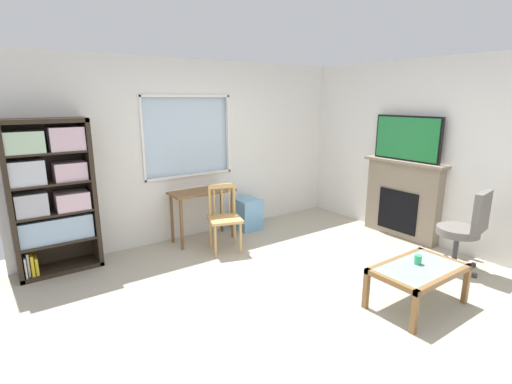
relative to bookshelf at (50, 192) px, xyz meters
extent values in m
cube|color=#B2A893|center=(1.97, -2.14, -0.98)|extent=(6.01, 5.76, 0.02)
cube|color=silver|center=(1.97, 0.24, -0.52)|extent=(5.01, 0.12, 0.91)
cube|color=silver|center=(1.97, 0.24, 1.34)|extent=(5.01, 0.12, 0.49)
cube|color=silver|center=(0.32, 0.24, 0.52)|extent=(1.71, 0.12, 1.16)
cube|color=silver|center=(3.49, 0.24, 0.52)|extent=(1.96, 0.12, 1.16)
cube|color=silver|center=(1.84, 0.25, 0.52)|extent=(1.34, 0.02, 1.16)
cube|color=white|center=(1.84, 0.18, -0.05)|extent=(1.40, 0.06, 0.03)
cube|color=white|center=(1.84, 0.18, 1.08)|extent=(1.40, 0.06, 0.03)
cube|color=white|center=(1.18, 0.18, 0.52)|extent=(0.03, 0.06, 1.16)
cube|color=white|center=(2.51, 0.18, 0.52)|extent=(0.03, 0.06, 1.16)
cube|color=silver|center=(4.53, -2.14, 0.31)|extent=(0.12, 4.96, 2.56)
cube|color=#2D2319|center=(-0.41, -0.01, -0.07)|extent=(0.05, 0.38, 1.81)
cube|color=#2D2319|center=(0.44, -0.01, -0.07)|extent=(0.05, 0.38, 1.81)
cube|color=#2D2319|center=(0.02, -0.01, 0.81)|extent=(0.90, 0.38, 0.05)
cube|color=#2D2319|center=(0.02, -0.01, -0.94)|extent=(0.90, 0.38, 0.05)
cube|color=#2D2319|center=(0.02, 0.18, -0.07)|extent=(0.90, 0.02, 1.81)
cube|color=#2D2319|center=(0.02, -0.01, -0.59)|extent=(0.85, 0.36, 0.02)
cube|color=#2D2319|center=(0.02, -0.01, -0.24)|extent=(0.85, 0.36, 0.02)
cube|color=#2D2319|center=(0.02, -0.01, 0.11)|extent=(0.85, 0.36, 0.02)
cube|color=#2D2319|center=(0.02, -0.01, 0.46)|extent=(0.85, 0.36, 0.02)
cube|color=#9EBCDB|center=(0.01, -0.02, -0.44)|extent=(0.78, 0.28, 0.28)
cube|color=#B2B2BC|center=(-0.21, -0.02, -0.10)|extent=(0.32, 0.30, 0.26)
cube|color=beige|center=(0.21, -0.02, -0.13)|extent=(0.36, 0.32, 0.21)
cube|color=silver|center=(-0.21, -0.02, 0.26)|extent=(0.35, 0.30, 0.27)
cube|color=beige|center=(0.23, -0.02, 0.23)|extent=(0.34, 0.28, 0.21)
cube|color=#B7D6B2|center=(-0.20, -0.02, 0.59)|extent=(0.38, 0.33, 0.24)
cube|color=beige|center=(0.22, -0.02, 0.61)|extent=(0.36, 0.32, 0.26)
cube|color=white|center=(-0.36, -0.03, -0.80)|extent=(0.02, 0.30, 0.24)
cube|color=white|center=(-0.33, -0.03, -0.78)|extent=(0.02, 0.22, 0.27)
cube|color=yellow|center=(-0.29, -0.03, -0.80)|extent=(0.03, 0.28, 0.24)
cube|color=yellow|center=(-0.25, -0.03, -0.82)|extent=(0.03, 0.27, 0.20)
cube|color=brown|center=(1.89, -0.11, -0.24)|extent=(0.91, 0.42, 0.03)
cylinder|color=brown|center=(1.48, -0.27, -0.61)|extent=(0.04, 0.04, 0.71)
cylinder|color=brown|center=(2.30, -0.27, -0.61)|extent=(0.04, 0.04, 0.71)
cylinder|color=brown|center=(1.48, 0.05, -0.61)|extent=(0.04, 0.04, 0.71)
cylinder|color=brown|center=(2.30, 0.05, -0.61)|extent=(0.04, 0.04, 0.71)
cube|color=tan|center=(1.93, -0.66, -0.52)|extent=(0.52, 0.51, 0.04)
cylinder|color=tan|center=(1.72, -0.76, -0.75)|extent=(0.04, 0.04, 0.43)
cylinder|color=tan|center=(2.05, -0.86, -0.75)|extent=(0.04, 0.04, 0.43)
cylinder|color=tan|center=(1.82, -0.45, -0.75)|extent=(0.04, 0.04, 0.43)
cylinder|color=tan|center=(2.14, -0.56, -0.75)|extent=(0.04, 0.04, 0.43)
cylinder|color=tan|center=(1.82, -0.45, -0.29)|extent=(0.04, 0.04, 0.45)
cylinder|color=tan|center=(2.14, -0.56, -0.29)|extent=(0.04, 0.04, 0.45)
cube|color=tan|center=(1.98, -0.50, -0.10)|extent=(0.35, 0.14, 0.06)
cylinder|color=tan|center=(1.88, -0.47, -0.32)|extent=(0.02, 0.02, 0.35)
cylinder|color=tan|center=(1.98, -0.50, -0.32)|extent=(0.02, 0.02, 0.35)
cylinder|color=tan|center=(2.08, -0.54, -0.32)|extent=(0.02, 0.02, 0.35)
cube|color=#72ADDB|center=(2.70, -0.06, -0.73)|extent=(0.35, 0.40, 0.48)
cube|color=gray|center=(4.38, -1.67, -0.41)|extent=(0.18, 1.14, 1.11)
cube|color=black|center=(4.29, -1.67, -0.56)|extent=(0.03, 0.63, 0.61)
cube|color=gray|center=(4.36, -1.67, 0.16)|extent=(0.26, 1.24, 0.04)
cube|color=black|center=(4.36, -1.67, 0.50)|extent=(0.05, 1.02, 0.64)
cube|color=#237F3D|center=(4.33, -1.67, 0.50)|extent=(0.01, 0.97, 0.59)
cylinder|color=slate|center=(3.92, -2.74, -0.49)|extent=(0.48, 0.48, 0.09)
cube|color=slate|center=(3.96, -2.96, -0.21)|extent=(0.41, 0.14, 0.48)
cylinder|color=#38383D|center=(3.92, -2.74, -0.73)|extent=(0.06, 0.06, 0.42)
cube|color=#38383D|center=(3.78, -2.76, -0.94)|extent=(0.28, 0.08, 0.03)
cylinder|color=#38383D|center=(3.65, -2.78, -0.94)|extent=(0.05, 0.05, 0.05)
cube|color=#38383D|center=(3.90, -2.88, -0.94)|extent=(0.08, 0.28, 0.03)
cylinder|color=#38383D|center=(3.88, -3.02, -0.94)|extent=(0.05, 0.05, 0.05)
cube|color=#38383D|center=(4.05, -2.80, -0.94)|extent=(0.27, 0.16, 0.03)
cylinder|color=#38383D|center=(4.17, -2.87, -0.94)|extent=(0.05, 0.05, 0.05)
cube|color=#38383D|center=(4.02, -2.64, -0.94)|extent=(0.22, 0.22, 0.03)
cylinder|color=#38383D|center=(4.12, -2.54, -0.94)|extent=(0.05, 0.05, 0.05)
cube|color=#38383D|center=(3.86, -2.61, -0.94)|extent=(0.16, 0.27, 0.03)
cylinder|color=#38383D|center=(3.79, -2.49, -0.94)|extent=(0.05, 0.05, 0.05)
cube|color=#8C9E99|center=(2.77, -2.96, -0.56)|extent=(0.84, 0.47, 0.02)
cube|color=brown|center=(2.77, -3.22, -0.58)|extent=(0.94, 0.05, 0.05)
cube|color=brown|center=(2.77, -2.70, -0.58)|extent=(0.94, 0.05, 0.05)
cube|color=brown|center=(2.32, -2.96, -0.58)|extent=(0.05, 0.57, 0.05)
cube|color=brown|center=(3.21, -2.96, -0.58)|extent=(0.05, 0.57, 0.05)
cube|color=brown|center=(2.32, -3.22, -0.79)|extent=(0.05, 0.05, 0.37)
cube|color=brown|center=(3.21, -3.22, -0.79)|extent=(0.05, 0.05, 0.37)
cube|color=brown|center=(2.32, -2.70, -0.79)|extent=(0.05, 0.05, 0.37)
cube|color=brown|center=(3.21, -2.70, -0.79)|extent=(0.05, 0.05, 0.37)
cylinder|color=#33B770|center=(2.82, -2.91, -0.51)|extent=(0.07, 0.07, 0.09)
camera|label=1|loc=(-0.53, -4.84, 1.05)|focal=26.67mm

